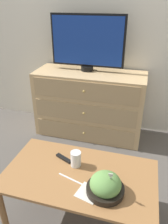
# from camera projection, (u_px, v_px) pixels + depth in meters

# --- Properties ---
(ground_plane) EXTENTS (12.00, 12.00, 0.00)m
(ground_plane) POSITION_uv_depth(u_px,v_px,m) (96.00, 122.00, 2.85)
(ground_plane) COLOR #56514C
(wall_back) EXTENTS (12.00, 0.05, 2.60)m
(wall_back) POSITION_uv_depth(u_px,v_px,m) (100.00, 13.00, 2.27)
(wall_back) COLOR silver
(wall_back) RESTS_ON ground_plane
(dresser) EXTENTS (1.18, 0.47, 0.74)m
(dresser) POSITION_uv_depth(u_px,v_px,m) (89.00, 104.00, 2.47)
(dresser) COLOR tan
(dresser) RESTS_ON ground_plane
(tv) EXTENTS (0.77, 0.13, 0.57)m
(tv) POSITION_uv_depth(u_px,v_px,m) (87.00, 42.00, 2.23)
(tv) COLOR black
(tv) RESTS_ON dresser
(coffee_table) EXTENTS (1.01, 0.56, 0.40)m
(coffee_table) POSITION_uv_depth(u_px,v_px,m) (79.00, 179.00, 1.47)
(coffee_table) COLOR #9E6B3D
(coffee_table) RESTS_ON ground_plane
(takeout_bowl) EXTENTS (0.23, 0.23, 0.19)m
(takeout_bowl) POSITION_uv_depth(u_px,v_px,m) (105.00, 186.00, 1.29)
(takeout_bowl) COLOR black
(takeout_bowl) RESTS_ON coffee_table
(drink_cup) EXTENTS (0.07, 0.07, 0.11)m
(drink_cup) POSITION_uv_depth(u_px,v_px,m) (76.00, 160.00, 1.50)
(drink_cup) COLOR #9E6638
(drink_cup) RESTS_ON coffee_table
(napkin) EXTENTS (0.16, 0.16, 0.00)m
(napkin) POSITION_uv_depth(u_px,v_px,m) (88.00, 193.00, 1.30)
(napkin) COLOR silver
(napkin) RESTS_ON coffee_table
(knife) EXTENTS (0.18, 0.06, 0.01)m
(knife) POSITION_uv_depth(u_px,v_px,m) (71.00, 179.00, 1.40)
(knife) COLOR white
(knife) RESTS_ON coffee_table
(remote_control) EXTENTS (0.13, 0.08, 0.02)m
(remote_control) POSITION_uv_depth(u_px,v_px,m) (64.00, 158.00, 1.57)
(remote_control) COLOR black
(remote_control) RESTS_ON coffee_table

